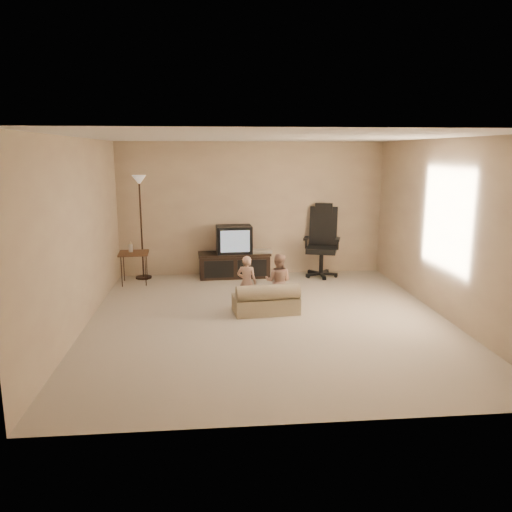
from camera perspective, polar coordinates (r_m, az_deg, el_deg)
The scene contains 9 objects.
floor at distance 7.07m, azimuth 1.44°, elevation -7.27°, with size 5.50×5.50×0.00m, color beige.
room_shell at distance 6.73m, azimuth 1.50°, elevation 5.04°, with size 5.50×5.50×5.50m.
tv_stand at distance 9.34m, azimuth -2.47°, elevation 0.02°, with size 1.38×0.56×0.97m.
office_chair at distance 9.49m, azimuth 7.54°, elevation 0.65°, with size 0.79×0.81×1.36m.
side_table at distance 9.10m, azimuth -13.83°, elevation 0.30°, with size 0.54×0.54×0.77m.
floor_lamp at distance 9.31m, azimuth -13.09°, elevation 5.82°, with size 0.30×0.30×1.90m.
child_sofa at distance 7.29m, azimuth 1.18°, elevation -5.14°, with size 0.98×0.62×0.46m.
toddler_left at distance 7.41m, azimuth -1.06°, elevation -3.06°, with size 0.30×0.22×0.82m, color tan.
toddler_right at distance 7.46m, azimuth 2.56°, elevation -2.90°, with size 0.41×0.22×0.84m, color tan.
Camera 1 is at (-0.80, -6.63, 2.32)m, focal length 35.00 mm.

